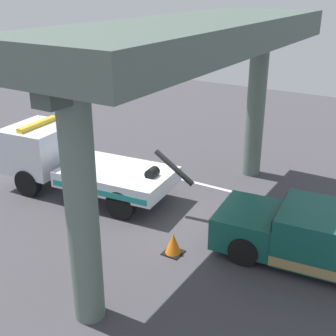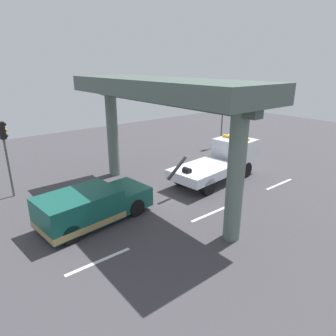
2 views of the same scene
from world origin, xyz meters
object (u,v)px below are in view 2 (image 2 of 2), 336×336
Objects in this scene: tow_truck_white at (222,160)px; traffic_light_near at (5,143)px; towed_van_green at (91,207)px; traffic_cone_orange at (137,186)px; traffic_light_far at (223,109)px.

traffic_light_near is (-11.05, 5.31, 1.82)m from tow_truck_white.
towed_van_green is 8.48× the size of traffic_cone_orange.
towed_van_green is at bearing -160.13° from traffic_light_far.
towed_van_green is (-8.97, -0.09, -0.42)m from tow_truck_white.
traffic_light_far is (14.92, 5.39, 2.45)m from towed_van_green.
tow_truck_white is 11.54× the size of traffic_cone_orange.
traffic_light_near is at bearing 154.34° from tow_truck_white.
traffic_light_near is 0.93× the size of traffic_light_far.
towed_van_green is 4.07m from traffic_cone_orange.
tow_truck_white reaches higher than towed_van_green.
traffic_light_far is (5.95, 5.31, 2.03)m from tow_truck_white.
traffic_light_far is 6.98× the size of traffic_cone_orange.
traffic_light_near is at bearing 180.00° from traffic_light_far.
traffic_light_far reaches higher than towed_van_green.
towed_van_green is 6.20m from traffic_light_near.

